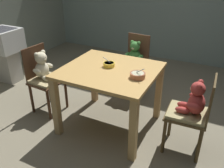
% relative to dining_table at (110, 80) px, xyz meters
% --- Properties ---
extents(ground_plane, '(5.20, 5.20, 0.04)m').
position_rel_dining_table_xyz_m(ground_plane, '(0.00, 0.00, -0.64)').
color(ground_plane, '#78705A').
extents(dining_table, '(1.03, 0.94, 0.75)m').
position_rel_dining_table_xyz_m(dining_table, '(0.00, 0.00, 0.00)').
color(dining_table, '#B78B49').
rests_on(dining_table, ground_plane).
extents(teddy_chair_near_left, '(0.39, 0.41, 0.87)m').
position_rel_dining_table_xyz_m(teddy_chair_near_left, '(-0.92, -0.06, -0.08)').
color(teddy_chair_near_left, '#492E1D').
rests_on(teddy_chair_near_left, ground_plane).
extents(teddy_chair_far_center, '(0.40, 0.41, 0.88)m').
position_rel_dining_table_xyz_m(teddy_chair_far_center, '(-0.06, 0.88, -0.09)').
color(teddy_chair_far_center, brown).
rests_on(teddy_chair_far_center, ground_plane).
extents(teddy_chair_near_right, '(0.42, 0.38, 0.86)m').
position_rel_dining_table_xyz_m(teddy_chair_near_right, '(0.92, -0.02, -0.09)').
color(teddy_chair_near_right, '#4A3A1F').
rests_on(teddy_chair_near_right, ground_plane).
extents(porridge_bowl_terracotta_near_right, '(0.16, 0.16, 0.13)m').
position_rel_dining_table_xyz_m(porridge_bowl_terracotta_near_right, '(0.35, -0.07, 0.16)').
color(porridge_bowl_terracotta_near_right, '#B26849').
rests_on(porridge_bowl_terracotta_near_right, dining_table).
extents(porridge_bowl_yellow_center, '(0.14, 0.13, 0.11)m').
position_rel_dining_table_xyz_m(porridge_bowl_yellow_center, '(-0.04, 0.05, 0.16)').
color(porridge_bowl_yellow_center, yellow).
rests_on(porridge_bowl_yellow_center, dining_table).
extents(sink_basin, '(0.47, 0.44, 0.88)m').
position_rel_dining_table_xyz_m(sink_basin, '(-2.05, 0.35, -0.05)').
color(sink_basin, '#B7B2A8').
rests_on(sink_basin, ground_plane).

